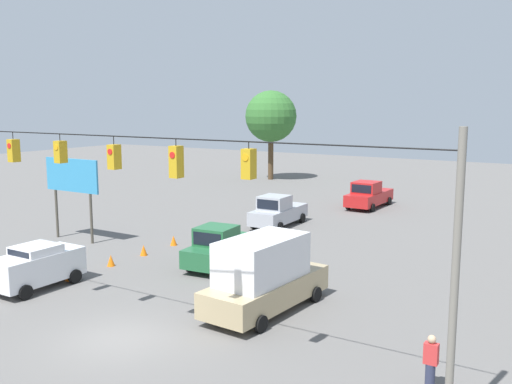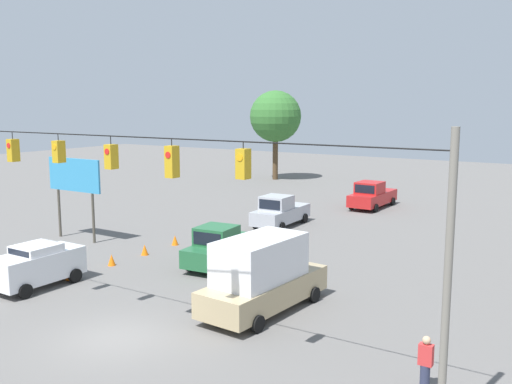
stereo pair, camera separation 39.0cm
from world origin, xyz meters
name	(u,v)px [view 2 (the right image)]	position (x,y,z in m)	size (l,w,h in m)	color
ground_plane	(116,338)	(0.00, 0.00, 0.00)	(140.00, 140.00, 0.00)	#605E5B
overhead_signal_span	(114,196)	(-0.06, -0.13, 5.05)	(22.58, 0.38, 7.64)	slate
pickup_truck_silver_withflow_far	(280,212)	(4.37, -19.11, 0.98)	(2.26, 5.19, 2.12)	#A8AAB2
sedan_white_parked_shoulder	(37,265)	(7.15, -2.21, 1.01)	(2.04, 4.06, 1.94)	silver
box_truck_tan_crossing_near	(262,275)	(-2.98, -5.01, 1.48)	(2.79, 6.23, 3.02)	tan
pickup_truck_green_withflow_mid	(221,247)	(2.15, -9.36, 0.97)	(2.50, 5.19, 2.12)	#236038
pickup_truck_red_withflow_deep	(372,195)	(1.63, -28.88, 0.98)	(2.33, 5.56, 2.12)	red
traffic_cone_nearest	(70,274)	(6.78, -3.65, 0.29)	(0.40, 0.40, 0.58)	orange
traffic_cone_second	(112,260)	(6.88, -6.37, 0.29)	(0.40, 0.40, 0.58)	orange
traffic_cone_third	(145,250)	(6.86, -8.76, 0.29)	(0.40, 0.40, 0.58)	orange
traffic_cone_fourth	(175,240)	(6.91, -11.34, 0.29)	(0.40, 0.40, 0.58)	orange
roadside_billboard	(74,180)	(12.83, -9.22, 3.63)	(4.30, 0.16, 4.93)	#4C473D
pedestrian	(425,364)	(-10.24, -2.11, 0.82)	(0.40, 0.28, 1.64)	#2D334C
tree_horizon_left	(275,117)	(16.65, -39.41, 6.74)	(5.47, 5.47, 9.52)	#4C3823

